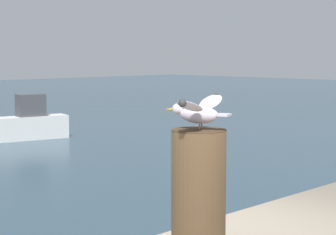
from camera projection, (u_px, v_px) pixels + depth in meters
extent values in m
cylinder|color=#4C3823|center=(199.00, 195.00, 3.39)|extent=(0.31, 0.31, 0.76)
cylinder|color=#C67360|center=(202.00, 126.00, 3.36)|extent=(0.01, 0.01, 0.04)
cylinder|color=#C67360|center=(200.00, 127.00, 3.32)|extent=(0.01, 0.01, 0.04)
ellipsoid|color=silver|center=(199.00, 115.00, 3.34)|extent=(0.17, 0.25, 0.10)
sphere|color=silver|center=(177.00, 109.00, 3.39)|extent=(0.06, 0.06, 0.06)
cone|color=gold|center=(169.00, 109.00, 3.41)|extent=(0.04, 0.05, 0.02)
cube|color=silver|center=(223.00, 115.00, 3.28)|extent=(0.10, 0.09, 0.01)
ellipsoid|color=silver|center=(211.00, 102.00, 3.47)|extent=(0.26, 0.20, 0.09)
sphere|color=#373737|center=(217.00, 97.00, 3.57)|extent=(0.04, 0.04, 0.04)
ellipsoid|color=silver|center=(190.00, 106.00, 3.18)|extent=(0.26, 0.20, 0.09)
sphere|color=#373737|center=(182.00, 103.00, 3.08)|extent=(0.04, 0.04, 0.04)
cube|color=silver|center=(26.00, 128.00, 20.47)|extent=(2.96, 1.38, 0.80)
cube|color=#47474C|center=(31.00, 105.00, 20.48)|extent=(1.05, 0.79, 0.77)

